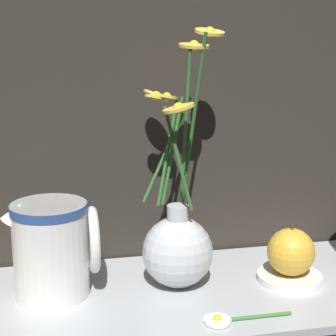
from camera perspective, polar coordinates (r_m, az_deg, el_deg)
ground_plane at (r=0.82m, az=-0.55°, el=-13.27°), size 6.00×6.00×0.00m
shelf at (r=0.82m, az=-0.55°, el=-12.89°), size 0.85×0.27×0.01m
vase_with_flowers at (r=0.81m, az=0.99°, el=-7.48°), size 0.13×0.16×0.37m
ceramic_pitcher at (r=0.80m, az=-11.58°, el=-7.69°), size 0.13×0.11×0.14m
saucer_plate at (r=0.86m, az=12.37°, el=-10.90°), size 0.10×0.10×0.01m
orange_fruit at (r=0.85m, az=12.51°, el=-8.43°), size 0.07×0.07×0.08m
loose_daisy at (r=0.74m, az=6.09°, el=-15.04°), size 0.12×0.04×0.01m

